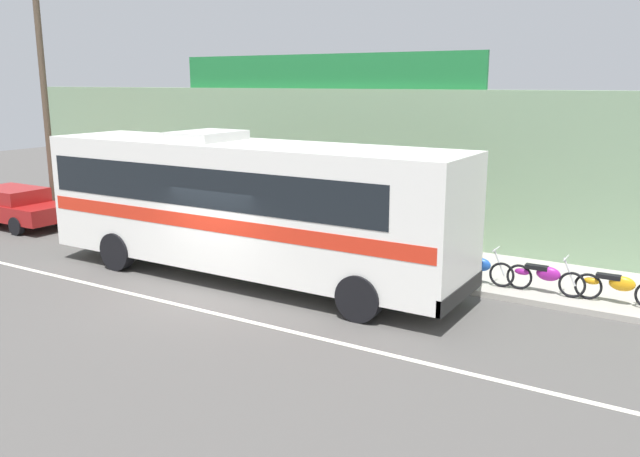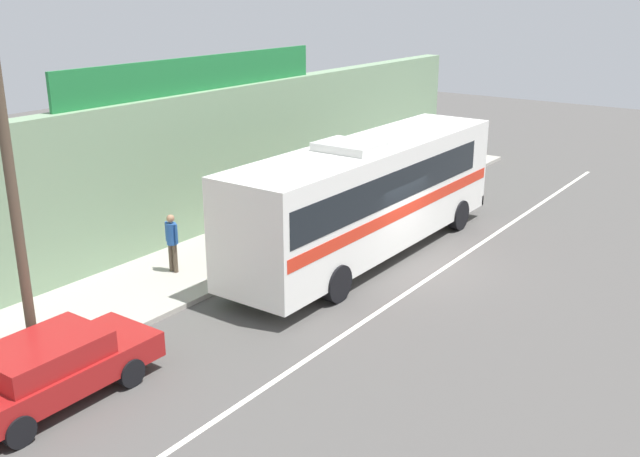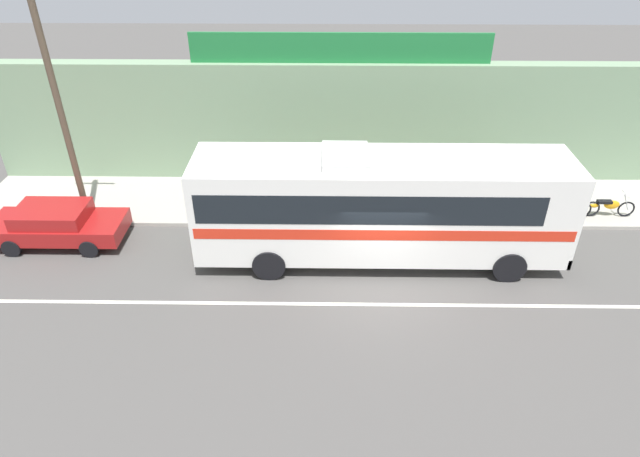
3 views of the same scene
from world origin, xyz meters
The scene contains 15 objects.
ground_plane centered at (0.00, 0.00, 0.00)m, with size 70.00×70.00×0.00m, color #4F4C49.
sidewalk_slab centered at (0.00, 5.20, 0.07)m, with size 30.00×3.60×0.14m, color #A8A399.
storefront_facade centered at (0.00, 7.35, 2.40)m, with size 30.00×0.70×4.80m, color gray.
storefront_billboard centered at (-1.23, 7.35, 5.35)m, with size 11.17×0.12×1.10m, color #1E7538.
road_center_stripe centered at (0.00, -0.80, 0.00)m, with size 30.00×0.14×0.01m, color silver.
intercity_bus centered at (-0.06, 1.66, 2.07)m, with size 11.67×2.69×3.78m.
parked_car centered at (-10.88, 2.37, 0.74)m, with size 4.47×1.86×1.37m.
utility_pole centered at (-10.38, 3.66, 4.49)m, with size 1.60×0.22×8.42m.
motorcycle_orange centered at (7.01, 4.03, 0.57)m, with size 1.83×0.56×0.94m.
motorcycle_purple centered at (4.09, 3.90, 0.57)m, with size 1.90×0.56×0.94m.
motorcycle_red centered at (8.59, 4.11, 0.57)m, with size 1.89×0.56×0.94m.
motorcycle_green centered at (5.38, 3.99, 0.57)m, with size 1.86×0.56×0.94m.
pedestrian_near_shop centered at (1.70, 5.39, 1.16)m, with size 0.30×0.48×1.74m.
pedestrian_by_curb centered at (12.88, 4.50, 1.16)m, with size 0.30×0.48×1.74m.
pedestrian_far_left centered at (-4.76, 5.31, 1.15)m, with size 0.30×0.48×1.73m.
Camera 2 is at (-18.11, -9.50, 7.98)m, focal length 40.53 mm.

